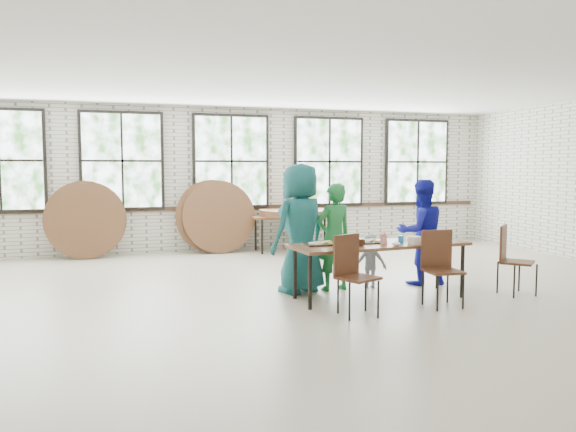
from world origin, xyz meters
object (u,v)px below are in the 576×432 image
at_px(chair_near_left, 352,268).
at_px(storage_table, 295,218).
at_px(chair_near_right, 440,262).
at_px(dining_table, 379,247).

distance_m(chair_near_left, storage_table, 5.20).
relative_size(chair_near_left, chair_near_right, 1.00).
height_order(dining_table, chair_near_left, chair_near_left).
relative_size(dining_table, storage_table, 1.32).
xyz_separation_m(chair_near_right, storage_table, (-0.30, 5.03, 0.13)).
height_order(dining_table, chair_near_right, chair_near_right).
bearing_deg(chair_near_right, storage_table, 98.34).
bearing_deg(dining_table, chair_near_right, -50.73).
xyz_separation_m(chair_near_left, chair_near_right, (1.24, 0.08, 0.00)).
bearing_deg(storage_table, dining_table, -87.90).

